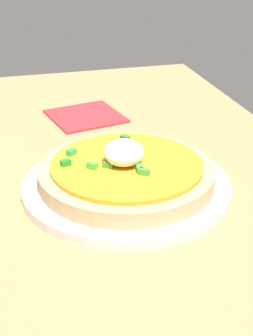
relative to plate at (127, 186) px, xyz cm
name	(u,v)px	position (x,y,z in cm)	size (l,w,h in cm)	color
dining_table	(25,182)	(7.66, 12.61, -1.73)	(96.80, 83.63, 2.22)	#A68454
plate	(127,186)	(0.00, 0.00, 0.00)	(27.13, 27.13, 1.24)	silver
pizza	(126,172)	(0.00, 0.04, 2.12)	(22.78, 22.78, 5.95)	tan
napkin	(86,116)	(27.31, 0.20, -0.42)	(11.88, 11.88, 0.40)	red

